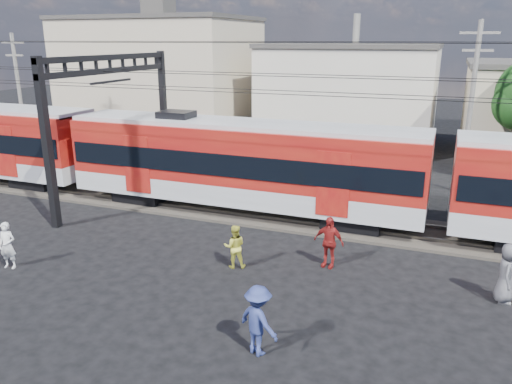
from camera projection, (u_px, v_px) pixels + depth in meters
ground at (244, 311)px, 14.60m from camera, size 120.00×120.00×0.00m
track_bed at (313, 220)px, 21.72m from camera, size 70.00×3.40×0.12m
rail_near at (309, 223)px, 21.02m from camera, size 70.00×0.12×0.12m
rail_far at (318, 212)px, 22.36m from camera, size 70.00×0.12×0.12m
commuter_train at (246, 162)px, 22.12m from camera, size 50.30×3.08×4.17m
catenary at (137, 95)px, 23.19m from camera, size 70.00×9.30×7.52m
building_west at (162, 77)px, 40.47m from camera, size 14.28×10.20×9.30m
building_midwest at (353, 93)px, 38.30m from camera, size 12.24×12.24×7.30m
utility_pole_mid at (471, 104)px, 24.60m from camera, size 1.80×0.24×8.50m
utility_pole_west at (19, 91)px, 33.38m from camera, size 1.80×0.24×8.00m
pedestrian_a at (7, 245)px, 17.13m from camera, size 0.67×0.50×1.66m
pedestrian_b at (235, 246)px, 17.18m from camera, size 0.92×0.84×1.54m
pedestrian_c at (258, 321)px, 12.37m from camera, size 1.38×1.13×1.86m
pedestrian_d at (329, 242)px, 17.19m from camera, size 1.14×0.61×1.84m
pedestrian_e at (507, 273)px, 14.87m from camera, size 0.71×0.99×1.87m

